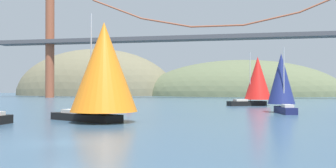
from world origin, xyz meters
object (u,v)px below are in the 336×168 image
sailboat_orange_sail (103,69)px  sailboat_red_spinnaker (257,80)px  sailboat_navy_sail (282,81)px  channel_buoy (128,108)px

sailboat_orange_sail → sailboat_red_spinnaker: bearing=69.9°
sailboat_navy_sail → sailboat_orange_sail: bearing=-132.6°
sailboat_orange_sail → sailboat_red_spinnaker: 41.17m
sailboat_orange_sail → channel_buoy: (-3.79, 19.05, -4.69)m
sailboat_orange_sail → sailboat_navy_sail: bearing=47.4°
sailboat_red_spinnaker → channel_buoy: bearing=-132.5°
sailboat_navy_sail → channel_buoy: 21.51m
sailboat_red_spinnaker → sailboat_orange_sail: bearing=-110.1°
sailboat_orange_sail → sailboat_navy_sail: (17.38, 18.88, -0.95)m
channel_buoy → sailboat_red_spinnaker: bearing=47.5°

